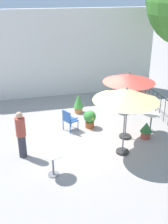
# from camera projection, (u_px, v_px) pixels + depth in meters

# --- Properties ---
(ground_plane) EXTENTS (60.00, 60.00, 0.00)m
(ground_plane) POSITION_uv_depth(u_px,v_px,m) (82.00, 135.00, 10.57)
(ground_plane) COLOR #A29993
(villa_facade) EXTENTS (9.76, 0.30, 4.29)m
(villa_facade) POSITION_uv_depth(u_px,v_px,m) (61.00, 54.00, 13.76)
(villa_facade) COLOR silver
(villa_facade) RESTS_ON ground
(patio_umbrella_0) EXTENTS (1.81, 1.81, 2.54)m
(patio_umbrella_0) POSITION_uv_depth(u_px,v_px,m) (129.00, 79.00, 9.51)
(patio_umbrella_0) COLOR #2D2D2D
(patio_umbrella_0) RESTS_ON ground
(patio_umbrella_1) EXTENTS (2.11, 2.11, 2.38)m
(patio_umbrella_1) POSITION_uv_depth(u_px,v_px,m) (126.00, 95.00, 8.62)
(patio_umbrella_1) COLOR #2D2D2D
(patio_umbrella_1) RESTS_ON ground
(cafe_table_0) EXTENTS (0.63, 0.63, 0.76)m
(cafe_table_0) POSITION_uv_depth(u_px,v_px,m) (53.00, 160.00, 8.15)
(cafe_table_0) COLOR white
(cafe_table_0) RESTS_ON ground
(cafe_table_1) EXTENTS (0.60, 0.60, 0.76)m
(cafe_table_1) POSITION_uv_depth(u_px,v_px,m) (151.00, 119.00, 10.67)
(cafe_table_1) COLOR white
(cafe_table_1) RESTS_ON ground
(patio_chair_0) EXTENTS (0.60, 0.63, 0.87)m
(patio_chair_0) POSITION_uv_depth(u_px,v_px,m) (69.00, 119.00, 10.73)
(patio_chair_0) COLOR #254F96
(patio_chair_0) RESTS_ON ground
(patio_chair_1) EXTENTS (0.58, 0.58, 0.94)m
(patio_chair_1) POSITION_uv_depth(u_px,v_px,m) (120.00, 101.00, 12.43)
(patio_chair_1) COLOR silver
(patio_chair_1) RESTS_ON ground
(potted_plant_0) EXTENTS (0.49, 0.50, 0.72)m
(potted_plant_0) POSITION_uv_depth(u_px,v_px,m) (90.00, 118.00, 11.03)
(potted_plant_0) COLOR #A5522A
(potted_plant_0) RESTS_ON ground
(potted_plant_1) EXTENTS (0.45, 0.45, 0.61)m
(potted_plant_1) POSITION_uv_depth(u_px,v_px,m) (106.00, 100.00, 13.02)
(potted_plant_1) COLOR #B05C3F
(potted_plant_1) RESTS_ON ground
(potted_plant_2) EXTENTS (0.45, 0.45, 0.88)m
(potted_plant_2) POSITION_uv_depth(u_px,v_px,m) (78.00, 103.00, 12.31)
(potted_plant_2) COLOR #C4743E
(potted_plant_2) RESTS_ON ground
(potted_plant_3) EXTENTS (0.45, 0.45, 0.64)m
(potted_plant_3) POSITION_uv_depth(u_px,v_px,m) (146.00, 129.00, 10.28)
(potted_plant_3) COLOR #AE4938
(potted_plant_3) RESTS_ON ground
(standing_person) EXTENTS (0.45, 0.45, 1.64)m
(standing_person) POSITION_uv_depth(u_px,v_px,m) (21.00, 134.00, 8.94)
(standing_person) COLOR #33333D
(standing_person) RESTS_ON ground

